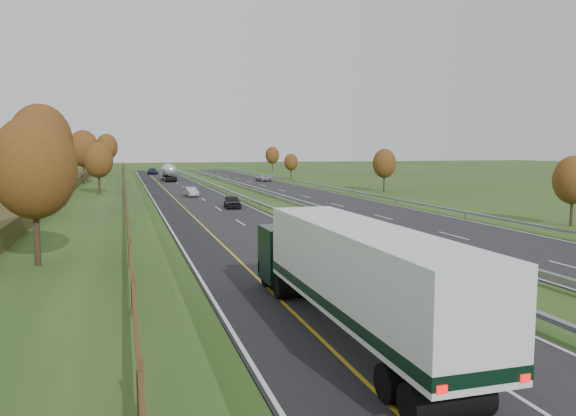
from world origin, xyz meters
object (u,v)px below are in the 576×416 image
at_px(road_tanker, 169,172).
at_px(car_silver_mid, 191,192).
at_px(car_oncoming, 263,178).
at_px(box_lorry, 349,273).
at_px(car_small_far, 152,171).
at_px(car_dark_near, 232,201).

relative_size(road_tanker, car_silver_mid, 2.88).
bearing_deg(road_tanker, car_silver_mid, -90.22).
height_order(road_tanker, car_oncoming, road_tanker).
height_order(box_lorry, road_tanker, box_lorry).
bearing_deg(car_small_far, car_oncoming, -65.84).
distance_m(box_lorry, car_oncoming, 94.44).
bearing_deg(car_oncoming, car_small_far, -67.01).
bearing_deg(car_small_far, road_tanker, -91.08).
bearing_deg(car_small_far, car_dark_near, -91.72).
xyz_separation_m(car_dark_near, car_small_far, (-4.39, 84.94, 0.07)).
bearing_deg(box_lorry, car_silver_mid, 88.57).
relative_size(car_silver_mid, car_small_far, 0.73).
xyz_separation_m(box_lorry, car_small_far, (-0.20, 128.54, -1.51)).
height_order(road_tanker, car_silver_mid, road_tanker).
bearing_deg(car_silver_mid, car_oncoming, 53.18).
distance_m(car_silver_mid, car_oncoming, 37.32).
bearing_deg(box_lorry, car_small_far, 90.09).
xyz_separation_m(box_lorry, car_dark_near, (4.18, 43.60, -1.58)).
height_order(box_lorry, car_silver_mid, box_lorry).
bearing_deg(road_tanker, car_oncoming, -21.01).
bearing_deg(car_dark_near, box_lorry, -91.09).
distance_m(road_tanker, car_silver_mid, 39.53).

